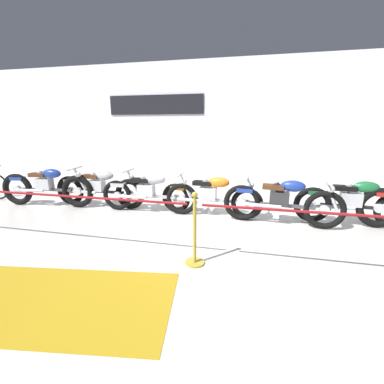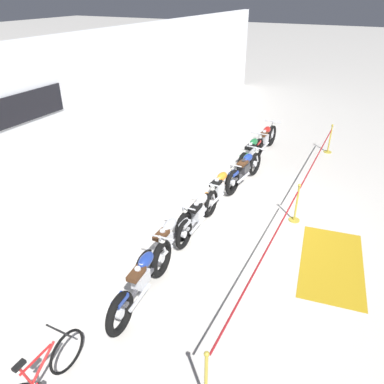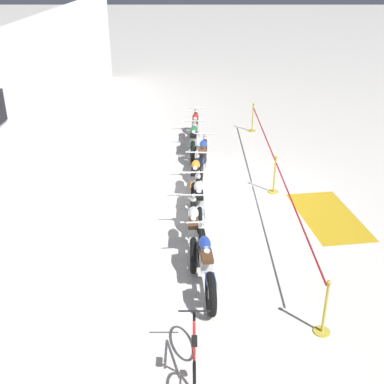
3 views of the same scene
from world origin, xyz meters
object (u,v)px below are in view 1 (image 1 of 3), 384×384
at_px(floor_banner, 57,301).
at_px(motorcycle_blue_0, 47,187).
at_px(stanchion_far_left, 92,207).
at_px(motorcycle_silver_2, 149,192).
at_px(motorcycle_green_5, 354,202).
at_px(motorcycle_orange_3, 211,195).
at_px(motorcycle_silver_1, 99,188).
at_px(stanchion_mid_left, 195,240).
at_px(motorcycle_blue_4, 282,201).

bearing_deg(floor_banner, motorcycle_blue_0, 123.70).
bearing_deg(stanchion_far_left, motorcycle_silver_2, 87.79).
distance_m(motorcycle_green_5, floor_banner, 5.22).
bearing_deg(motorcycle_orange_3, motorcycle_green_5, 0.84).
bearing_deg(motorcycle_blue_0, motorcycle_silver_1, 10.31).
bearing_deg(stanchion_mid_left, floor_banner, -139.61).
relative_size(motorcycle_blue_0, motorcycle_orange_3, 1.06).
distance_m(motorcycle_silver_2, motorcycle_blue_4, 2.84).
height_order(motorcycle_silver_1, motorcycle_silver_2, motorcycle_silver_1).
xyz_separation_m(stanchion_mid_left, floor_banner, (-1.34, -1.14, -0.35)).
bearing_deg(motorcycle_silver_2, motorcycle_orange_3, 2.99).
xyz_separation_m(motorcycle_silver_2, stanchion_far_left, (-0.08, -2.01, 0.27)).
distance_m(motorcycle_orange_3, stanchion_mid_left, 2.09).
bearing_deg(motorcycle_silver_1, motorcycle_silver_2, -5.55).
distance_m(motorcycle_green_5, stanchion_far_left, 4.78).
xyz_separation_m(motorcycle_blue_0, motorcycle_silver_2, (2.59, 0.10, -0.01)).
distance_m(motorcycle_silver_1, motorcycle_orange_3, 2.72).
height_order(motorcycle_blue_0, motorcycle_silver_2, motorcycle_blue_0).
bearing_deg(stanchion_far_left, motorcycle_orange_3, 54.81).
relative_size(motorcycle_silver_2, motorcycle_green_5, 1.03).
height_order(motorcycle_silver_1, motorcycle_blue_4, motorcycle_blue_4).
xyz_separation_m(motorcycle_green_5, stanchion_far_left, (-4.27, -2.13, 0.27)).
xyz_separation_m(motorcycle_silver_1, stanchion_far_left, (1.25, -2.14, 0.28)).
bearing_deg(motorcycle_blue_4, motorcycle_silver_1, 176.19).
bearing_deg(floor_banner, motorcycle_silver_1, 105.94).
xyz_separation_m(motorcycle_blue_4, stanchion_mid_left, (-1.36, -1.87, -0.12)).
height_order(motorcycle_silver_2, floor_banner, motorcycle_silver_2).
relative_size(motorcycle_silver_1, stanchion_far_left, 0.22).
bearing_deg(stanchion_far_left, stanchion_mid_left, -0.00).
bearing_deg(motorcycle_blue_0, stanchion_far_left, -37.29).
distance_m(motorcycle_blue_0, motorcycle_blue_4, 5.43).
height_order(motorcycle_blue_0, motorcycle_orange_3, motorcycle_blue_0).
xyz_separation_m(motorcycle_silver_1, stanchion_mid_left, (2.81, -2.14, -0.10)).
bearing_deg(motorcycle_silver_1, stanchion_mid_left, -37.37).
bearing_deg(motorcycle_blue_4, stanchion_far_left, -147.41).
xyz_separation_m(motorcycle_orange_3, floor_banner, (-1.25, -3.22, -0.45)).
bearing_deg(stanchion_mid_left, motorcycle_orange_3, 92.43).
height_order(motorcycle_silver_2, stanchion_far_left, stanchion_far_left).
height_order(stanchion_far_left, floor_banner, stanchion_far_left).
bearing_deg(stanchion_mid_left, motorcycle_blue_4, 53.96).
xyz_separation_m(motorcycle_silver_2, motorcycle_green_5, (4.19, 0.11, -0.00)).
relative_size(motorcycle_orange_3, stanchion_far_left, 0.21).
distance_m(motorcycle_silver_2, motorcycle_orange_3, 1.40).
relative_size(motorcycle_green_5, floor_banner, 0.84).
relative_size(motorcycle_blue_4, motorcycle_green_5, 1.05).
bearing_deg(stanchion_far_left, motorcycle_green_5, 26.48).
relative_size(motorcycle_silver_1, floor_banner, 0.90).
xyz_separation_m(motorcycle_green_5, stanchion_mid_left, (-2.71, -2.13, -0.11)).
distance_m(motorcycle_silver_1, floor_banner, 3.62).
bearing_deg(motorcycle_blue_4, motorcycle_orange_3, 171.29).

